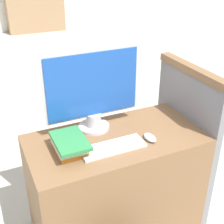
{
  "coord_description": "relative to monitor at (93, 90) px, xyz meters",
  "views": [
    {
      "loc": [
        -0.71,
        -1.2,
        1.8
      ],
      "look_at": [
        -0.04,
        0.26,
        0.95
      ],
      "focal_mm": 50.0,
      "sensor_mm": 36.0,
      "label": 1
    }
  ],
  "objects": [
    {
      "name": "monitor",
      "position": [
        0.0,
        0.0,
        0.0
      ],
      "size": [
        0.62,
        0.2,
        0.53
      ],
      "color": "#B7B7BC",
      "rests_on": "desk"
    },
    {
      "name": "carrel_divider",
      "position": [
        0.66,
        -0.12,
        -0.45
      ],
      "size": [
        0.07,
        0.67,
        1.12
      ],
      "color": "slate",
      "rests_on": "ground_plane"
    },
    {
      "name": "keyboard",
      "position": [
        0.01,
        -0.27,
        -0.26
      ],
      "size": [
        0.4,
        0.14,
        0.02
      ],
      "color": "silver",
      "rests_on": "desk"
    },
    {
      "name": "mouse",
      "position": [
        0.26,
        -0.28,
        -0.26
      ],
      "size": [
        0.06,
        0.11,
        0.03
      ],
      "color": "silver",
      "rests_on": "desk"
    },
    {
      "name": "book_stack",
      "position": [
        -0.22,
        -0.19,
        -0.22
      ],
      "size": [
        0.18,
        0.27,
        0.09
      ],
      "color": "orange",
      "rests_on": "desk"
    },
    {
      "name": "desk",
      "position": [
        0.08,
        -0.17,
        -0.64
      ],
      "size": [
        1.11,
        0.57,
        0.75
      ],
      "color": "brown",
      "rests_on": "ground_plane"
    }
  ]
}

